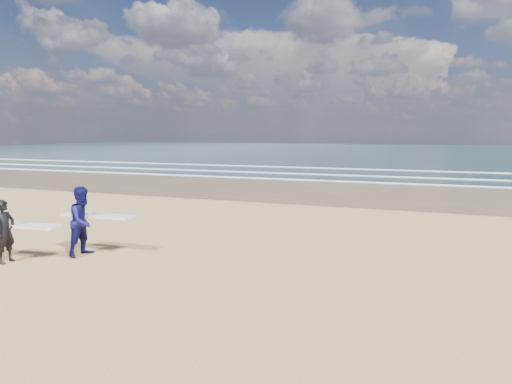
% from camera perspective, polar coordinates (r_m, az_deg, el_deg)
% --- Properties ---
extents(ocean, '(220.00, 100.00, 0.02)m').
position_cam_1_polar(ocean, '(81.70, 27.63, 4.24)').
color(ocean, '#183435').
rests_on(ocean, ground).
extents(surfer_near, '(2.24, 1.06, 1.71)m').
position_cam_1_polar(surfer_near, '(13.96, -28.63, -4.23)').
color(surfer_near, black).
rests_on(surfer_near, ground).
extents(surfer_far, '(2.22, 1.18, 1.97)m').
position_cam_1_polar(surfer_far, '(13.85, -20.65, -3.38)').
color(surfer_far, '#0E0C48').
rests_on(surfer_far, ground).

